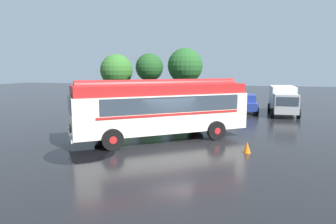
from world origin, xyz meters
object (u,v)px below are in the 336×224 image
object	(u,v)px
box_van	(283,99)
traffic_cone	(247,147)
car_mid_left	(189,101)
car_mid_right	(220,102)
vintage_bus	(161,107)
car_near_left	(160,102)
car_far_right	(247,103)

from	to	relation	value
box_van	traffic_cone	world-z (taller)	box_van
car_mid_left	car_mid_right	xyz separation A→B (m)	(3.08, -0.16, 0.00)
vintage_bus	box_van	bearing A→B (deg)	57.20
car_near_left	box_van	bearing A→B (deg)	0.60
vintage_bus	box_van	distance (m)	14.46
vintage_bus	car_mid_right	world-z (taller)	vintage_bus
box_van	traffic_cone	distance (m)	14.13
car_far_right	box_van	size ratio (longest dim) A/B	0.74
car_mid_right	car_far_right	size ratio (longest dim) A/B	1.00
car_mid_right	car_far_right	distance (m)	2.57
car_near_left	car_mid_right	distance (m)	5.90
box_van	car_far_right	bearing A→B (deg)	167.38
car_near_left	traffic_cone	xyz separation A→B (m)	(8.56, -13.65, -0.57)
car_mid_left	box_van	world-z (taller)	box_van
car_mid_right	traffic_cone	distance (m)	14.80
car_mid_right	car_mid_left	bearing A→B (deg)	176.96
car_mid_left	car_far_right	xyz separation A→B (m)	(5.64, -0.23, 0.00)
car_mid_left	car_mid_right	world-z (taller)	same
car_mid_left	car_far_right	distance (m)	5.65
car_far_right	traffic_cone	xyz separation A→B (m)	(0.16, -14.47, -0.57)
vintage_bus	traffic_cone	world-z (taller)	vintage_bus
vintage_bus	car_mid_left	world-z (taller)	vintage_bus
car_far_right	car_near_left	bearing A→B (deg)	-174.42
vintage_bus	box_van	size ratio (longest dim) A/B	1.65
car_mid_left	vintage_bus	bearing A→B (deg)	-85.86
vintage_bus	car_far_right	size ratio (longest dim) A/B	2.22
vintage_bus	box_van	world-z (taller)	vintage_bus
box_van	vintage_bus	bearing A→B (deg)	-122.80
car_mid_left	traffic_cone	world-z (taller)	car_mid_left
vintage_bus	car_far_right	xyz separation A→B (m)	(4.70, 12.85, -1.05)
vintage_bus	car_near_left	distance (m)	12.63
car_near_left	car_far_right	world-z (taller)	same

